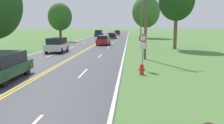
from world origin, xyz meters
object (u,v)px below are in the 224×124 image
Objects in this scene: car_white_hatchback_approaching at (57,45)px; car_dark_blue_suv_receding at (99,33)px; car_black_hatchback_mid_far at (112,35)px; tree_mid_treeline at (146,12)px; car_red_suv_mid_near at (103,40)px; fire_hydrant at (142,69)px; car_maroon_sedan_distant at (117,33)px; traffic_sign at (143,43)px; tree_behind_sign at (177,1)px; tree_far_back at (60,17)px; car_dark_green_van_nearest at (1,66)px.

car_white_hatchback_approaching is 37.65m from car_dark_blue_suv_receding.
car_dark_blue_suv_receding reaches higher than car_black_hatchback_mid_far.
tree_mid_treeline reaches higher than car_dark_blue_suv_receding.
car_red_suv_mid_near is at bearing -168.62° from car_dark_blue_suv_receding.
car_black_hatchback_mid_far is (-8.05, -4.06, -5.66)m from tree_mid_treeline.
fire_hydrant is 15.28m from car_white_hatchback_approaching.
car_maroon_sedan_distant is (0.13, 20.36, 0.01)m from car_black_hatchback_mid_far.
traffic_sign is 0.65× the size of car_maroon_sedan_distant.
car_dark_blue_suv_receding is at bearing 100.68° from fire_hydrant.
tree_far_back is (-19.78, 13.80, -1.61)m from tree_behind_sign.
car_maroon_sedan_distant is (-4.97, 59.34, -1.19)m from traffic_sign.
car_white_hatchback_approaching is at bearing -8.01° from car_black_hatchback_mid_far.
car_white_hatchback_approaching reaches higher than car_dark_green_van_nearest.
car_red_suv_mid_near reaches higher than fire_hydrant.
tree_far_back is 34.03m from car_dark_green_van_nearest.
fire_hydrant is 0.18× the size of car_red_suv_mid_near.
tree_behind_sign reaches higher than car_white_hatchback_approaching.
car_red_suv_mid_near is at bearing 102.59° from fire_hydrant.
traffic_sign is at bearing 16.42° from car_red_suv_mid_near.
car_maroon_sedan_distant is at bearing -19.34° from car_dark_blue_suv_receding.
tree_mid_treeline reaches higher than traffic_sign.
tree_far_back is 1.86× the size of car_white_hatchback_approaching.
tree_mid_treeline is (2.95, 43.05, 4.45)m from traffic_sign.
car_black_hatchback_mid_far is (0.10, 17.95, -0.07)m from car_red_suv_mid_near.
tree_behind_sign is 1.22× the size of tree_far_back.
car_black_hatchback_mid_far is 0.96× the size of car_maroon_sedan_distant.
tree_far_back is 14.24m from car_black_hatchback_mid_far.
car_dark_blue_suv_receding is (-1.13, 51.96, 0.12)m from car_dark_green_van_nearest.
fire_hydrant is 0.14× the size of car_dark_green_van_nearest.
tree_behind_sign is 26.30m from car_black_hatchback_mid_far.
car_black_hatchback_mid_far is (9.55, 9.77, -4.02)m from tree_far_back.
car_black_hatchback_mid_far is at bearing -1.10° from car_maroon_sedan_distant.
car_dark_blue_suv_receding is (-14.62, 32.55, -5.40)m from tree_behind_sign.
tree_far_back reaches higher than car_maroon_sedan_distant.
traffic_sign is 48.91m from car_dark_blue_suv_receding.
car_white_hatchback_approaching is (-1.17, 14.31, 0.03)m from car_dark_green_van_nearest.
car_white_hatchback_approaching is (-9.40, 12.03, 0.54)m from fire_hydrant.
car_black_hatchback_mid_far is at bearing 97.45° from traffic_sign.
car_dark_blue_suv_receding reaches higher than car_maroon_sedan_distant.
car_white_hatchback_approaching is 1.04× the size of car_black_hatchback_mid_far.
fire_hydrant is 0.07× the size of tree_mid_treeline.
car_dark_blue_suv_receding is at bearing -1.07° from car_dark_green_van_nearest.
car_white_hatchback_approaching is at bearing -110.86° from tree_mid_treeline.
tree_mid_treeline reaches higher than tree_far_back.
car_dark_blue_suv_receding is 1.08× the size of car_maroon_sedan_distant.
traffic_sign is (0.12, 1.71, 1.59)m from fire_hydrant.
tree_behind_sign is at bearing -34.91° from tree_far_back.
car_black_hatchback_mid_far is at bearing -177.78° from car_red_suv_mid_near.
car_white_hatchback_approaching is (-9.52, 10.32, -1.06)m from traffic_sign.
car_dark_green_van_nearest reaches higher than car_black_hatchback_mid_far.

